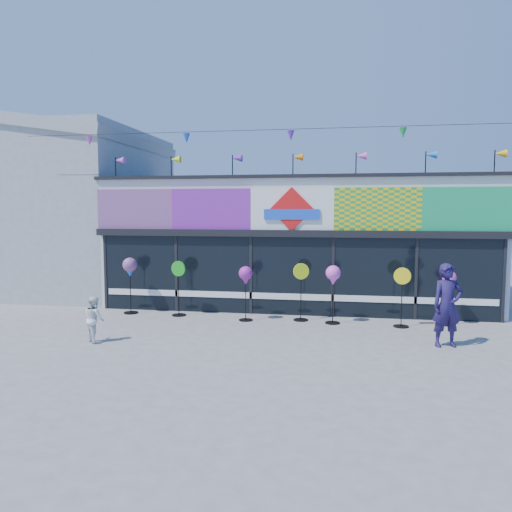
% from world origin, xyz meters
% --- Properties ---
extents(ground, '(80.00, 80.00, 0.00)m').
position_xyz_m(ground, '(0.00, 0.00, 0.00)').
color(ground, slate).
rests_on(ground, ground).
extents(kite_shop, '(16.00, 5.70, 5.31)m').
position_xyz_m(kite_shop, '(0.00, 5.94, 2.05)').
color(kite_shop, silver).
rests_on(kite_shop, ground).
extents(neighbour_building, '(8.18, 7.20, 6.87)m').
position_xyz_m(neighbour_building, '(-10.00, 7.00, 3.20)').
color(neighbour_building, '#A8ABAE').
rests_on(neighbour_building, ground).
extents(spinner_0, '(0.42, 0.42, 1.67)m').
position_xyz_m(spinner_0, '(-4.75, 2.84, 1.34)').
color(spinner_0, black).
rests_on(spinner_0, ground).
extents(spinner_1, '(0.45, 0.41, 1.61)m').
position_xyz_m(spinner_1, '(-3.22, 2.76, 0.85)').
color(spinner_1, black).
rests_on(spinner_1, ground).
extents(spinner_2, '(0.39, 0.39, 1.53)m').
position_xyz_m(spinner_2, '(-1.18, 2.45, 1.22)').
color(spinner_2, black).
rests_on(spinner_2, ground).
extents(spinner_3, '(0.43, 0.41, 1.61)m').
position_xyz_m(spinner_3, '(0.34, 2.73, 0.85)').
color(spinner_3, black).
rests_on(spinner_3, ground).
extents(spinner_4, '(0.40, 0.40, 1.59)m').
position_xyz_m(spinner_4, '(1.22, 2.50, 1.27)').
color(spinner_4, black).
rests_on(spinner_4, ground).
extents(spinner_5, '(0.44, 0.40, 1.58)m').
position_xyz_m(spinner_5, '(3.01, 2.40, 0.83)').
color(spinner_5, black).
rests_on(spinner_5, ground).
extents(spinner_6, '(0.37, 0.37, 1.48)m').
position_xyz_m(spinner_6, '(4.26, 2.81, 1.18)').
color(spinner_6, black).
rests_on(spinner_6, ground).
extents(adult_man, '(0.78, 0.61, 1.89)m').
position_xyz_m(adult_man, '(3.79, 0.62, 0.94)').
color(adult_man, '#201748').
rests_on(adult_man, ground).
extents(child, '(0.59, 0.57, 1.08)m').
position_xyz_m(child, '(-4.24, -0.34, 0.54)').
color(child, white).
rests_on(child, ground).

